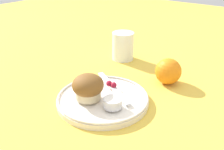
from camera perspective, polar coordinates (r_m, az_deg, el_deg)
ground_plane at (r=0.67m, az=-0.26°, el=-5.87°), size 3.00×3.00×0.00m
plate at (r=0.66m, az=-2.12°, el=-5.46°), size 0.24×0.24×0.02m
muffin at (r=0.63m, az=-5.50°, el=-2.74°), size 0.08×0.08×0.06m
cream_ramekin at (r=0.60m, az=0.14°, el=-6.27°), size 0.05×0.05×0.02m
berry_pair at (r=0.69m, az=-0.14°, el=-2.14°), size 0.03×0.02×0.02m
butter_knife at (r=0.69m, az=0.19°, el=-2.76°), size 0.18×0.11×0.00m
orange_fruit at (r=0.75m, az=12.72°, el=0.84°), size 0.08×0.08×0.08m
juice_glass at (r=0.91m, az=2.52°, el=6.63°), size 0.08×0.08×0.10m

